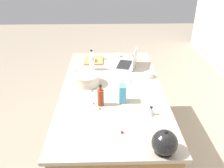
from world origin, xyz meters
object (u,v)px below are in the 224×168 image
ramekin_small (149,75)px  bottle_soy (101,97)px  ramekin_medium (118,55)px  butter_stick_left (93,60)px  bottle_vinegar (92,62)px  kitchen_timer (151,111)px  candy_bag (122,94)px  cutting_board (94,60)px  kettle (165,143)px  laptop (128,63)px  mixing_bowl_large (87,79)px

ramekin_small → bottle_soy: bearing=-43.8°
ramekin_medium → bottle_soy: bearing=-10.4°
butter_stick_left → ramekin_medium: butter_stick_left is taller
bottle_vinegar → bottle_soy: bearing=8.6°
kitchen_timer → candy_bag: (-0.21, -0.23, 0.05)m
cutting_board → kettle: bearing=18.9°
kettle → cutting_board: kettle is taller
kitchen_timer → bottle_soy: bearing=-110.2°
laptop → mixing_bowl_large: laptop is taller
ramekin_medium → candy_bag: bearing=-0.7°
bottle_vinegar → butter_stick_left: bottle_vinegar is taller
kettle → butter_stick_left: kettle is taller
laptop → butter_stick_left: bearing=-107.8°
laptop → bottle_vinegar: (0.08, -0.44, 0.05)m
mixing_bowl_large → cutting_board: size_ratio=0.99×
bottle_soy → ramekin_medium: 1.18m
laptop → mixing_bowl_large: 0.64m
ramekin_small → ramekin_medium: size_ratio=1.44×
bottle_soy → kitchen_timer: bottle_soy is taller
bottle_vinegar → kitchen_timer: bearing=30.7°
butter_stick_left → candy_bag: bearing=18.3°
mixing_bowl_large → kitchen_timer: mixing_bowl_large is taller
kettle → candy_bag: kettle is taller
kitchen_timer → kettle: bearing=1.9°
bottle_soy → butter_stick_left: bottle_soy is taller
cutting_board → butter_stick_left: bearing=0.0°
cutting_board → bottle_soy: bearing=6.0°
ramekin_small → bottle_vinegar: bearing=-108.2°
laptop → bottle_soy: size_ratio=1.74×
bottle_vinegar → cutting_board: bottle_vinegar is taller
ramekin_small → kitchen_timer: bearing=-7.6°
mixing_bowl_large → kitchen_timer: bearing=46.0°
cutting_board → laptop: bearing=67.9°
kitchen_timer → candy_bag: size_ratio=0.45×
bottle_soy → ramekin_small: bottle_soy is taller
candy_bag → ramekin_small: bearing=146.8°
cutting_board → ramekin_small: bearing=53.7°
mixing_bowl_large → kitchen_timer: (0.56, 0.58, -0.02)m
kettle → mixing_bowl_large: bearing=-149.3°
kitchen_timer → bottle_vinegar: bearing=-149.3°
cutting_board → butter_stick_left: size_ratio=2.41×
butter_stick_left → candy_bag: (0.92, 0.31, 0.05)m
mixing_bowl_large → kettle: kettle is taller
bottle_vinegar → ramekin_medium: 0.52m
mixing_bowl_large → bottle_vinegar: (-0.36, 0.03, 0.04)m
bottle_soy → candy_bag: 0.20m
cutting_board → mixing_bowl_large: bearing=-3.9°
bottle_soy → candy_bag: size_ratio=1.21×
cutting_board → ramekin_medium: (-0.15, 0.32, 0.01)m
bottle_soy → cutting_board: bottle_soy is taller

